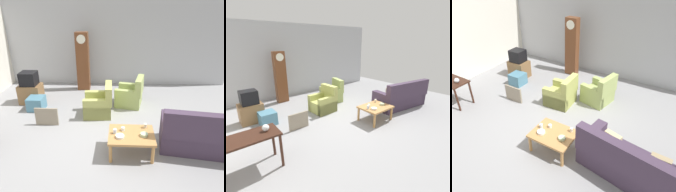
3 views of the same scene
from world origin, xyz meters
The scene contains 18 objects.
ground_plane centered at (0.00, 0.00, 0.00)m, with size 10.40×10.40×0.00m, color gray.
garage_door_wall centered at (0.00, 3.60, 1.60)m, with size 8.40×0.16×3.20m, color #ADAFB5.
pegboard_wall_left centered at (-4.20, 0.40, 1.44)m, with size 0.12×6.40×2.88m, color silver.
couch_floral centered at (2.12, -0.60, 0.35)m, with size 2.20×1.17×1.04m.
armchair_olive_near centered at (-0.43, 0.95, 0.31)m, with size 0.83×0.80×0.92m.
armchair_olive_far centered at (0.48, 1.63, 0.31)m, with size 0.93×0.90×0.92m.
coffee_table_wood centered at (0.41, -0.73, 0.40)m, with size 0.96×0.76×0.47m.
grandfather_clock centered at (-1.20, 2.90, 1.04)m, with size 0.44×0.30×2.07m.
tv_stand_cabinet centered at (-2.70, 1.66, 0.30)m, with size 0.68×0.52×0.60m, color brown.
tv_crt centered at (-2.70, 1.66, 0.81)m, with size 0.48×0.44×0.42m, color black.
framed_picture_leaning centered at (-1.76, 0.31, 0.24)m, with size 0.60×0.05×0.49m, color gray.
storage_box_blue centered at (-2.36, 1.18, 0.20)m, with size 0.47×0.48×0.40m, color teal.
glass_dome_cloche centered at (-2.92, -0.66, 0.83)m, with size 0.14×0.14×0.14m, color silver.
cup_white_porcelain centered at (0.24, -0.60, 0.51)m, with size 0.08×0.08×0.08m, color white.
cup_blue_rimmed centered at (0.07, -0.71, 0.52)m, with size 0.08×0.08×0.10m, color silver.
cup_cream_tall centered at (0.72, -0.47, 0.52)m, with size 0.08×0.08×0.10m, color beige.
bowl_white_stacked centered at (0.17, -0.86, 0.50)m, with size 0.18×0.18×0.05m, color white.
bowl_shallow_green centered at (0.67, -0.79, 0.50)m, with size 0.16×0.16×0.06m, color #B2C69E.
Camera 3 is at (2.55, -3.76, 3.81)m, focal length 35.47 mm.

